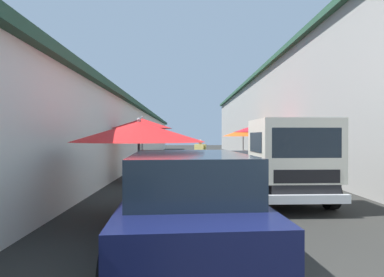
{
  "coord_description": "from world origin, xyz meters",
  "views": [
    {
      "loc": [
        -1.85,
        1.11,
        1.69
      ],
      "look_at": [
        11.61,
        0.82,
        1.59
      ],
      "focal_mm": 29.29,
      "sensor_mm": 36.0,
      "label": 1
    }
  ],
  "objects_px": {
    "fruit_stall_far_right": "(243,136)",
    "vendor_by_crates": "(200,154)",
    "fruit_stall_near_right": "(262,132)",
    "delivery_truck": "(283,162)",
    "fruit_stall_mid_lane": "(140,140)",
    "hatchback_car": "(188,202)",
    "fruit_stall_far_left": "(143,133)"
  },
  "relations": [
    {
      "from": "fruit_stall_near_right",
      "to": "vendor_by_crates",
      "type": "height_order",
      "value": "fruit_stall_near_right"
    },
    {
      "from": "fruit_stall_far_left",
      "to": "delivery_truck",
      "type": "xyz_separation_m",
      "value": [
        -4.06,
        -4.1,
        -0.77
      ]
    },
    {
      "from": "fruit_stall_far_left",
      "to": "fruit_stall_mid_lane",
      "type": "bearing_deg",
      "value": -172.83
    },
    {
      "from": "hatchback_car",
      "to": "vendor_by_crates",
      "type": "distance_m",
      "value": 9.83
    },
    {
      "from": "fruit_stall_mid_lane",
      "to": "delivery_truck",
      "type": "xyz_separation_m",
      "value": [
        1.32,
        -3.42,
        -0.57
      ]
    },
    {
      "from": "fruit_stall_mid_lane",
      "to": "hatchback_car",
      "type": "height_order",
      "value": "fruit_stall_mid_lane"
    },
    {
      "from": "fruit_stall_near_right",
      "to": "vendor_by_crates",
      "type": "distance_m",
      "value": 3.16
    },
    {
      "from": "hatchback_car",
      "to": "vendor_by_crates",
      "type": "xyz_separation_m",
      "value": [
        9.81,
        -0.65,
        0.14
      ]
    },
    {
      "from": "fruit_stall_mid_lane",
      "to": "fruit_stall_far_right",
      "type": "xyz_separation_m",
      "value": [
        12.67,
        -4.52,
        0.12
      ]
    },
    {
      "from": "fruit_stall_far_left",
      "to": "fruit_stall_near_right",
      "type": "distance_m",
      "value": 6.0
    },
    {
      "from": "fruit_stall_far_right",
      "to": "vendor_by_crates",
      "type": "xyz_separation_m",
      "value": [
        -4.9,
        2.89,
        -0.86
      ]
    },
    {
      "from": "fruit_stall_far_left",
      "to": "hatchback_car",
      "type": "distance_m",
      "value": 7.68
    },
    {
      "from": "delivery_truck",
      "to": "fruit_stall_mid_lane",
      "type": "bearing_deg",
      "value": 111.12
    },
    {
      "from": "fruit_stall_mid_lane",
      "to": "hatchback_car",
      "type": "distance_m",
      "value": 2.42
    },
    {
      "from": "fruit_stall_far_left",
      "to": "fruit_stall_near_right",
      "type": "bearing_deg",
      "value": -61.14
    },
    {
      "from": "fruit_stall_far_left",
      "to": "hatchback_car",
      "type": "bearing_deg",
      "value": -167.4
    },
    {
      "from": "fruit_stall_mid_lane",
      "to": "vendor_by_crates",
      "type": "relative_size",
      "value": 1.81
    },
    {
      "from": "vendor_by_crates",
      "to": "hatchback_car",
      "type": "bearing_deg",
      "value": 176.22
    },
    {
      "from": "delivery_truck",
      "to": "hatchback_car",
      "type": "bearing_deg",
      "value": 143.99
    },
    {
      "from": "delivery_truck",
      "to": "vendor_by_crates",
      "type": "height_order",
      "value": "delivery_truck"
    },
    {
      "from": "fruit_stall_near_right",
      "to": "delivery_truck",
      "type": "relative_size",
      "value": 0.54
    },
    {
      "from": "fruit_stall_mid_lane",
      "to": "fruit_stall_near_right",
      "type": "height_order",
      "value": "fruit_stall_near_right"
    },
    {
      "from": "fruit_stall_near_right",
      "to": "fruit_stall_far_right",
      "type": "distance_m",
      "value": 4.39
    },
    {
      "from": "fruit_stall_near_right",
      "to": "hatchback_car",
      "type": "relative_size",
      "value": 0.67
    },
    {
      "from": "fruit_stall_far_right",
      "to": "delivery_truck",
      "type": "bearing_deg",
      "value": 174.48
    },
    {
      "from": "delivery_truck",
      "to": "fruit_stall_far_left",
      "type": "bearing_deg",
      "value": 45.26
    },
    {
      "from": "delivery_truck",
      "to": "vendor_by_crates",
      "type": "xyz_separation_m",
      "value": [
        6.45,
        1.79,
        -0.16
      ]
    },
    {
      "from": "fruit_stall_mid_lane",
      "to": "vendor_by_crates",
      "type": "xyz_separation_m",
      "value": [
        7.77,
        -1.63,
        -0.74
      ]
    },
    {
      "from": "delivery_truck",
      "to": "fruit_stall_far_right",
      "type": "bearing_deg",
      "value": -5.52
    },
    {
      "from": "fruit_stall_mid_lane",
      "to": "fruit_stall_far_right",
      "type": "distance_m",
      "value": 13.45
    },
    {
      "from": "fruit_stall_far_left",
      "to": "vendor_by_crates",
      "type": "distance_m",
      "value": 3.45
    },
    {
      "from": "fruit_stall_far_right",
      "to": "hatchback_car",
      "type": "height_order",
      "value": "fruit_stall_far_right"
    }
  ]
}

